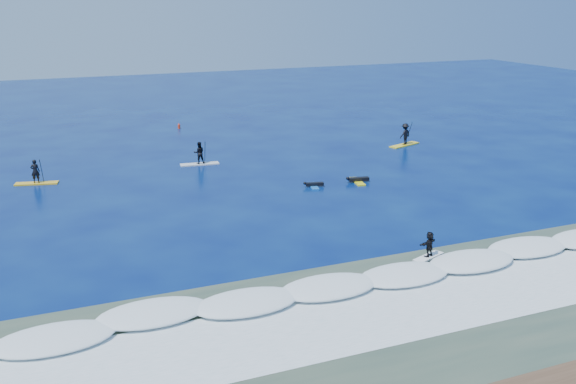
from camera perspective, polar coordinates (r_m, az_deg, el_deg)
name	(u,v)px	position (r m, az deg, el deg)	size (l,w,h in m)	color
ground	(301,217)	(39.70, 1.15, -2.19)	(160.00, 160.00, 0.00)	#04114F
shallow_water	(432,316)	(28.46, 12.66, -10.72)	(90.00, 13.00, 0.01)	#334638
breaking_wave	(384,280)	(31.45, 8.50, -7.71)	(40.00, 6.00, 0.30)	white
whitewater	(419,306)	(29.19, 11.53, -9.92)	(34.00, 5.00, 0.02)	silver
sup_paddler_left	(36,175)	(49.87, -21.51, 1.40)	(3.10, 1.42, 2.11)	yellow
sup_paddler_center	(199,155)	(52.26, -7.90, 3.29)	(3.17, 1.12, 2.18)	silver
sup_paddler_right	(405,135)	(59.58, 10.35, 4.97)	(3.45, 1.94, 2.37)	yellow
prone_paddler_near	(358,180)	(47.28, 6.20, 1.06)	(1.75, 2.26, 0.46)	yellow
prone_paddler_far	(314,185)	(45.87, 2.29, 0.62)	(1.48, 1.92, 0.39)	blue
wave_surfer	(429,246)	(33.71, 12.44, -4.70)	(2.05, 1.21, 1.44)	white
marker_buoy	(179,126)	(67.32, -9.67, 5.80)	(0.26, 0.26, 0.62)	red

